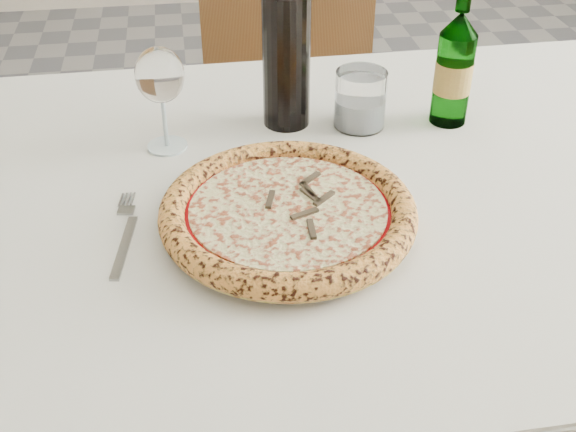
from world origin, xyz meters
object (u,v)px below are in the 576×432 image
dining_table (278,232)px  wine_bottle (286,47)px  wine_glass (160,78)px  tumbler (360,103)px  pizza (288,212)px  beer_bottle (454,68)px  chair_far (283,90)px  plate (288,223)px

dining_table → wine_bottle: (0.04, 0.20, 0.21)m
wine_glass → tumbler: wine_glass is taller
dining_table → tumbler: tumbler is taller
wine_glass → tumbler: size_ratio=1.76×
pizza → beer_bottle: size_ratio=1.45×
tumbler → beer_bottle: (0.15, -0.01, 0.05)m
chair_far → wine_bottle: 0.70m
dining_table → tumbler: 0.27m
chair_far → plate: chair_far is taller
dining_table → chair_far: 0.81m
dining_table → pizza: pizza is taller
chair_far → wine_glass: (-0.28, -0.65, 0.34)m
plate → tumbler: tumbler is taller
dining_table → beer_bottle: (0.31, 0.16, 0.17)m
beer_bottle → wine_bottle: size_ratio=0.75×
beer_bottle → chair_far: bearing=107.0°
dining_table → chair_far: (0.12, 0.79, -0.14)m
plate → wine_bottle: (0.04, 0.30, 0.13)m
chair_far → wine_bottle: size_ratio=2.95×
dining_table → wine_bottle: 0.30m
pizza → beer_bottle: (0.31, 0.26, 0.07)m
pizza → wine_bottle: bearing=81.9°
pizza → wine_glass: wine_glass is taller
plate → wine_glass: size_ratio=1.78×
chair_far → beer_bottle: bearing=-73.0°
tumbler → dining_table: bearing=-133.1°
chair_far → wine_glass: chair_far is taller
dining_table → pizza: bearing=-90.0°
wine_glass → wine_bottle: 0.21m
pizza → wine_glass: 0.31m
dining_table → wine_glass: bearing=137.3°
pizza → wine_bottle: (0.04, 0.30, 0.11)m
dining_table → plate: size_ratio=5.34×
plate → beer_bottle: bearing=40.2°
dining_table → wine_glass: (-0.16, 0.15, 0.20)m
tumbler → beer_bottle: beer_bottle is taller
tumbler → beer_bottle: bearing=-3.0°
pizza → tumbler: tumbler is taller
tumbler → wine_glass: bearing=-175.1°
chair_far → tumbler: size_ratio=9.78×
dining_table → wine_bottle: wine_bottle is taller
dining_table → pizza: size_ratio=4.64×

